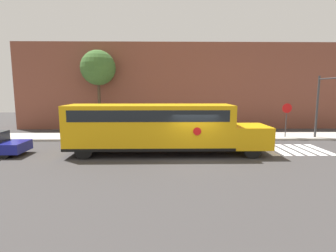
{
  "coord_description": "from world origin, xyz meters",
  "views": [
    {
      "loc": [
        -1.75,
        -14.4,
        3.87
      ],
      "look_at": [
        -1.46,
        1.51,
        1.63
      ],
      "focal_mm": 28.0,
      "sensor_mm": 36.0,
      "label": 1
    }
  ],
  "objects_px": {
    "stop_sign": "(287,115)",
    "traffic_light": "(326,98)",
    "tree_near_sidewalk": "(98,68)",
    "school_bus": "(158,126)"
  },
  "relations": [
    {
      "from": "stop_sign",
      "to": "traffic_light",
      "type": "relative_size",
      "value": 0.57
    },
    {
      "from": "stop_sign",
      "to": "traffic_light",
      "type": "distance_m",
      "value": 2.91
    },
    {
      "from": "stop_sign",
      "to": "tree_near_sidewalk",
      "type": "distance_m",
      "value": 16.54
    },
    {
      "from": "traffic_light",
      "to": "tree_near_sidewalk",
      "type": "bearing_deg",
      "value": 163.64
    },
    {
      "from": "stop_sign",
      "to": "school_bus",
      "type": "bearing_deg",
      "value": -154.31
    },
    {
      "from": "stop_sign",
      "to": "traffic_light",
      "type": "height_order",
      "value": "traffic_light"
    },
    {
      "from": "stop_sign",
      "to": "tree_near_sidewalk",
      "type": "xyz_separation_m",
      "value": [
        -15.54,
        4.1,
        3.91
      ]
    },
    {
      "from": "school_bus",
      "to": "tree_near_sidewalk",
      "type": "xyz_separation_m",
      "value": [
        -5.58,
        8.89,
        4.06
      ]
    },
    {
      "from": "stop_sign",
      "to": "tree_near_sidewalk",
      "type": "height_order",
      "value": "tree_near_sidewalk"
    },
    {
      "from": "traffic_light",
      "to": "stop_sign",
      "type": "bearing_deg",
      "value": 153.64
    }
  ]
}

